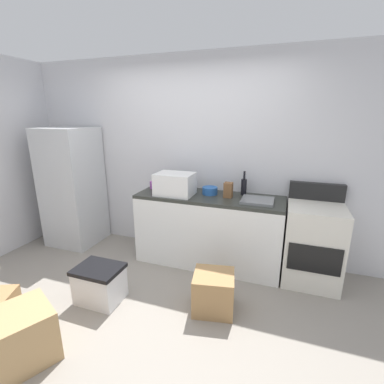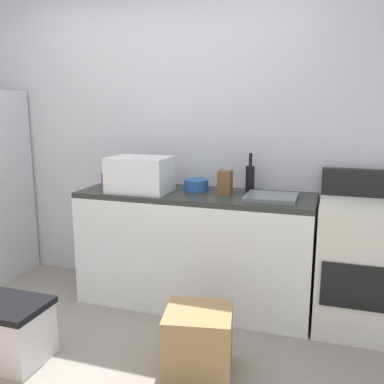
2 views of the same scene
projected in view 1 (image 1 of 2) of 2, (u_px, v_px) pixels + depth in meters
The scene contains 14 objects.
ground_plane at pixel (143, 317), 2.59m from camera, with size 6.00×6.00×0.00m, color gray.
wall_back at pixel (195, 158), 3.64m from camera, with size 5.00×0.10×2.60m, color silver.
kitchen_counter at pixel (209, 230), 3.46m from camera, with size 1.80×0.60×0.90m.
refrigerator at pixel (73, 187), 3.96m from camera, with size 0.68×0.66×1.69m, color silver.
stove_oven at pixel (313, 243), 3.08m from camera, with size 0.60×0.61×1.10m.
microwave at pixel (175, 184), 3.36m from camera, with size 0.46×0.34×0.27m, color white.
sink_basin at pixel (258, 201), 3.10m from camera, with size 0.36×0.32×0.03m, color slate.
wine_bottle at pixel (244, 186), 3.34m from camera, with size 0.07×0.07×0.30m.
coffee_mug at pixel (153, 185), 3.65m from camera, with size 0.08×0.08×0.10m, color purple.
knife_block at pixel (228, 190), 3.26m from camera, with size 0.10×0.10×0.18m, color brown.
mixing_bowl at pixel (210, 191), 3.40m from camera, with size 0.19×0.19×0.09m, color #2659A5.
cardboard_box_medium at pixel (21, 336), 2.10m from camera, with size 0.44×0.45×0.43m, color tan.
cardboard_box_small at pixel (213, 292), 2.65m from camera, with size 0.39×0.36×0.39m, color #A37A4C.
storage_bin at pixel (100, 284), 2.79m from camera, with size 0.46×0.36×0.38m.
Camera 1 is at (1.16, -1.89, 1.86)m, focal length 25.46 mm.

